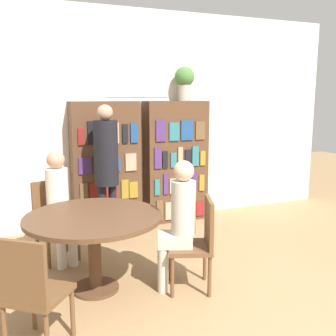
% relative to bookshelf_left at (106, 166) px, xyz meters
% --- Properties ---
extents(wall_back, '(6.40, 0.07, 3.00)m').
position_rel_bookshelf_left_xyz_m(wall_back, '(0.52, 0.19, 0.64)').
color(wall_back, silver).
rests_on(wall_back, ground_plane).
extents(bookshelf_left, '(0.92, 0.34, 1.75)m').
position_rel_bookshelf_left_xyz_m(bookshelf_left, '(0.00, 0.00, 0.00)').
color(bookshelf_left, brown).
rests_on(bookshelf_left, ground_plane).
extents(bookshelf_right, '(0.92, 0.34, 1.75)m').
position_rel_bookshelf_left_xyz_m(bookshelf_right, '(1.04, -0.00, 0.00)').
color(bookshelf_right, brown).
rests_on(bookshelf_right, ground_plane).
extents(flower_vase, '(0.28, 0.28, 0.48)m').
position_rel_bookshelf_left_xyz_m(flower_vase, '(1.17, 0.00, 1.16)').
color(flower_vase, '#B7AD9E').
rests_on(flower_vase, bookshelf_right).
extents(reading_table, '(1.26, 1.26, 0.74)m').
position_rel_bookshelf_left_xyz_m(reading_table, '(-0.55, -1.71, -0.25)').
color(reading_table, brown).
rests_on(reading_table, ground_plane).
extents(chair_near_camera, '(0.56, 0.56, 0.88)m').
position_rel_bookshelf_left_xyz_m(chair_near_camera, '(-1.15, -2.47, -0.38)').
color(chair_near_camera, brown).
rests_on(chair_near_camera, ground_plane).
extents(chair_left_side, '(0.49, 0.49, 0.88)m').
position_rel_bookshelf_left_xyz_m(chair_left_side, '(-0.80, -0.78, -0.38)').
color(chair_left_side, brown).
rests_on(chair_left_side, ground_plane).
extents(chair_far_side, '(0.52, 0.52, 0.88)m').
position_rel_bookshelf_left_xyz_m(chair_far_side, '(0.36, -2.06, -0.38)').
color(chair_far_side, brown).
rests_on(chair_far_side, ground_plane).
extents(seated_reader_left, '(0.31, 0.38, 1.24)m').
position_rel_bookshelf_left_xyz_m(seated_reader_left, '(-0.75, -0.96, -0.17)').
color(seated_reader_left, silver).
rests_on(seated_reader_left, ground_plane).
extents(seated_reader_right, '(0.38, 0.33, 1.24)m').
position_rel_bookshelf_left_xyz_m(seated_reader_right, '(0.19, -1.99, -0.18)').
color(seated_reader_right, beige).
rests_on(seated_reader_right, ground_plane).
extents(librarian_standing, '(0.29, 0.56, 1.72)m').
position_rel_bookshelf_left_xyz_m(librarian_standing, '(-0.11, -0.50, 0.18)').
color(librarian_standing, black).
rests_on(librarian_standing, ground_plane).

